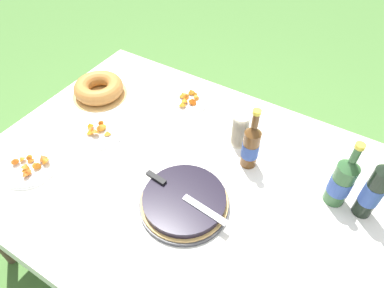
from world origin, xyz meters
name	(u,v)px	position (x,y,z in m)	size (l,w,h in m)	color
ground_plane	(187,250)	(0.00, 0.00, 0.00)	(16.00, 16.00, 0.00)	#4C7A38
garden_table	(185,181)	(0.00, 0.00, 0.64)	(1.71, 1.22, 0.69)	brown
tablecloth	(185,175)	(0.00, 0.00, 0.68)	(1.72, 1.23, 0.10)	white
berry_tart	(184,201)	(0.09, -0.14, 0.72)	(0.35, 0.35, 0.06)	#38383D
serving_knife	(178,192)	(0.06, -0.13, 0.76)	(0.38, 0.06, 0.01)	silver
bundt_cake	(99,88)	(-0.66, 0.21, 0.74)	(0.28, 0.28, 0.09)	tan
cup_stack	(240,130)	(0.11, 0.27, 0.78)	(0.07, 0.07, 0.16)	beige
cider_bottle_green	(342,181)	(0.57, 0.19, 0.81)	(0.08, 0.08, 0.31)	#2D562D
cider_bottle_amber	(251,146)	(0.20, 0.19, 0.81)	(0.07, 0.07, 0.30)	brown
juice_bottle_red	(374,190)	(0.67, 0.19, 0.83)	(0.07, 0.07, 0.36)	black
snack_plate_near	(188,100)	(-0.23, 0.40, 0.71)	(0.21, 0.21, 0.05)	white
snack_plate_left	(30,166)	(-0.57, -0.32, 0.71)	(0.24, 0.24, 0.06)	white
snack_plate_right	(100,132)	(-0.46, -0.01, 0.71)	(0.22, 0.22, 0.06)	white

